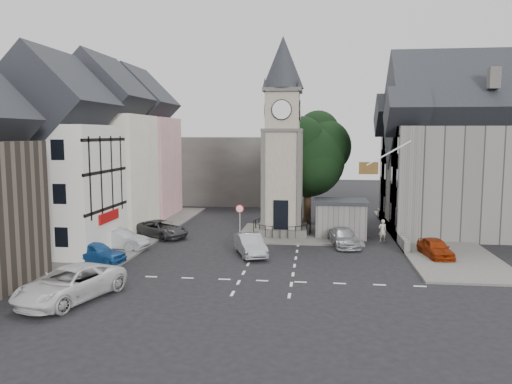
# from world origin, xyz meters

# --- Properties ---
(ground) EXTENTS (120.00, 120.00, 0.00)m
(ground) POSITION_xyz_m (0.00, 0.00, 0.00)
(ground) COLOR black
(ground) RESTS_ON ground
(pavement_west) EXTENTS (6.00, 30.00, 0.14)m
(pavement_west) POSITION_xyz_m (-12.50, 6.00, 0.07)
(pavement_west) COLOR #595651
(pavement_west) RESTS_ON ground
(pavement_east) EXTENTS (6.00, 26.00, 0.14)m
(pavement_east) POSITION_xyz_m (12.00, 8.00, 0.07)
(pavement_east) COLOR #595651
(pavement_east) RESTS_ON ground
(central_island) EXTENTS (10.00, 8.00, 0.16)m
(central_island) POSITION_xyz_m (1.50, 8.00, 0.08)
(central_island) COLOR #595651
(central_island) RESTS_ON ground
(road_markings) EXTENTS (20.00, 8.00, 0.01)m
(road_markings) POSITION_xyz_m (0.00, -5.50, 0.01)
(road_markings) COLOR silver
(road_markings) RESTS_ON ground
(clock_tower) EXTENTS (4.86, 4.86, 16.25)m
(clock_tower) POSITION_xyz_m (0.00, 7.99, 8.12)
(clock_tower) COLOR #4C4944
(clock_tower) RESTS_ON ground
(stone_shelter) EXTENTS (4.30, 3.30, 3.08)m
(stone_shelter) POSITION_xyz_m (4.80, 7.50, 1.55)
(stone_shelter) COLOR #64615C
(stone_shelter) RESTS_ON ground
(town_tree) EXTENTS (7.20, 7.20, 10.80)m
(town_tree) POSITION_xyz_m (2.00, 13.00, 6.97)
(town_tree) COLOR black
(town_tree) RESTS_ON ground
(warning_sign_post) EXTENTS (0.70, 0.19, 2.85)m
(warning_sign_post) POSITION_xyz_m (-3.20, 5.43, 2.03)
(warning_sign_post) COLOR black
(warning_sign_post) RESTS_ON ground
(terrace_pink) EXTENTS (8.10, 7.60, 12.80)m
(terrace_pink) POSITION_xyz_m (-15.50, 16.00, 6.58)
(terrace_pink) COLOR #C98A95
(terrace_pink) RESTS_ON ground
(terrace_cream) EXTENTS (8.10, 7.60, 12.80)m
(terrace_cream) POSITION_xyz_m (-15.50, 8.00, 6.58)
(terrace_cream) COLOR beige
(terrace_cream) RESTS_ON ground
(terrace_tudor) EXTENTS (8.10, 7.60, 12.00)m
(terrace_tudor) POSITION_xyz_m (-15.50, 0.00, 6.19)
(terrace_tudor) COLOR silver
(terrace_tudor) RESTS_ON ground
(backdrop_west) EXTENTS (20.00, 10.00, 8.00)m
(backdrop_west) POSITION_xyz_m (-12.00, 28.00, 4.00)
(backdrop_west) COLOR #4C4944
(backdrop_west) RESTS_ON ground
(east_building) EXTENTS (14.40, 11.40, 12.60)m
(east_building) POSITION_xyz_m (15.59, 11.00, 6.26)
(east_building) COLOR #64615C
(east_building) RESTS_ON ground
(east_boundary_wall) EXTENTS (0.40, 16.00, 0.90)m
(east_boundary_wall) POSITION_xyz_m (9.20, 10.00, 0.45)
(east_boundary_wall) COLOR #64615C
(east_boundary_wall) RESTS_ON ground
(flagpole) EXTENTS (3.68, 0.10, 2.74)m
(flagpole) POSITION_xyz_m (8.00, 4.00, 7.00)
(flagpole) COLOR white
(flagpole) RESTS_ON ground
(car_west_blue) EXTENTS (4.43, 2.48, 1.42)m
(car_west_blue) POSITION_xyz_m (-11.50, -2.84, 0.71)
(car_west_blue) COLOR #1B4F96
(car_west_blue) RESTS_ON ground
(car_west_silver) EXTENTS (4.71, 2.35, 1.48)m
(car_west_silver) POSITION_xyz_m (-11.50, 1.13, 0.74)
(car_west_silver) COLOR #AAAEB2
(car_west_silver) RESTS_ON ground
(car_west_grey) EXTENTS (5.45, 4.45, 1.38)m
(car_west_grey) POSITION_xyz_m (-9.75, 5.58, 0.69)
(car_west_grey) COLOR #323335
(car_west_grey) RESTS_ON ground
(car_island_silver) EXTENTS (3.03, 4.73, 1.47)m
(car_island_silver) POSITION_xyz_m (-1.71, 0.50, 0.74)
(car_island_silver) COLOR #A1A5A9
(car_island_silver) RESTS_ON ground
(car_island_east) EXTENTS (2.56, 4.78, 1.32)m
(car_island_east) POSITION_xyz_m (4.93, 4.19, 0.66)
(car_island_east) COLOR #9C9FA4
(car_island_east) RESTS_ON ground
(car_east_red) EXTENTS (2.09, 4.08, 1.33)m
(car_east_red) POSITION_xyz_m (10.94, 1.34, 0.66)
(car_east_red) COLOR #8F2807
(car_east_red) RESTS_ON ground
(van_sw_white) EXTENTS (4.52, 6.61, 1.68)m
(van_sw_white) POSITION_xyz_m (-9.50, -10.01, 0.84)
(van_sw_white) COLOR silver
(van_sw_white) RESTS_ON ground
(pedestrian) EXTENTS (0.72, 0.55, 1.76)m
(pedestrian) POSITION_xyz_m (8.00, 6.10, 0.88)
(pedestrian) COLOR beige
(pedestrian) RESTS_ON ground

